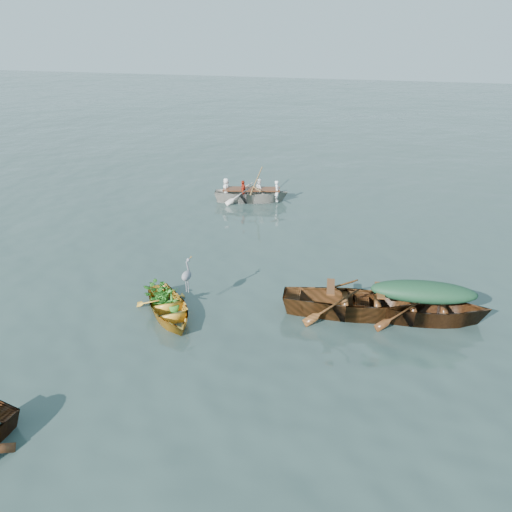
% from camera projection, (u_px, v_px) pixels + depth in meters
% --- Properties ---
extents(ground, '(140.00, 140.00, 0.00)m').
position_uv_depth(ground, '(223.00, 334.00, 12.23)').
color(ground, '#2E403C').
rests_on(ground, ground).
extents(yellow_dinghy, '(3.09, 3.25, 0.84)m').
position_uv_depth(yellow_dinghy, '(169.00, 316.00, 13.01)').
color(yellow_dinghy, gold).
rests_on(yellow_dinghy, ground).
extents(green_tarp_boat, '(4.92, 2.15, 1.13)m').
position_uv_depth(green_tarp_boat, '(419.00, 320.00, 12.81)').
color(green_tarp_boat, '#4B2B11').
rests_on(green_tarp_boat, ground).
extents(open_wooden_boat, '(5.29, 2.34, 1.24)m').
position_uv_depth(open_wooden_boat, '(353.00, 315.00, 13.05)').
color(open_wooden_boat, brown).
rests_on(open_wooden_boat, ground).
extents(rowed_boat, '(4.63, 2.46, 1.07)m').
position_uv_depth(rowed_boat, '(252.00, 201.00, 21.65)').
color(rowed_boat, beige).
rests_on(rowed_boat, ground).
extents(green_tarp_cover, '(2.71, 1.18, 0.52)m').
position_uv_depth(green_tarp_cover, '(424.00, 292.00, 12.47)').
color(green_tarp_cover, '#193E26').
rests_on(green_tarp_cover, green_tarp_boat).
extents(thwart_benches, '(2.67, 1.33, 0.04)m').
position_uv_depth(thwart_benches, '(355.00, 293.00, 12.78)').
color(thwart_benches, '#522B13').
rests_on(thwart_benches, open_wooden_boat).
extents(heron, '(0.47, 0.49, 0.92)m').
position_uv_depth(heron, '(187.00, 281.00, 12.89)').
color(heron, gray).
rests_on(heron, yellow_dinghy).
extents(dinghy_weeds, '(1.12, 1.14, 0.60)m').
position_uv_depth(dinghy_weeds, '(163.00, 282.00, 13.18)').
color(dinghy_weeds, '#39731E').
rests_on(dinghy_weeds, yellow_dinghy).
extents(rowers, '(3.31, 1.98, 0.76)m').
position_uv_depth(rowers, '(251.00, 181.00, 21.27)').
color(rowers, white).
rests_on(rowers, rowed_boat).
extents(oars, '(1.27, 2.67, 0.06)m').
position_uv_depth(oars, '(251.00, 189.00, 21.42)').
color(oars, olive).
rests_on(oars, rowed_boat).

